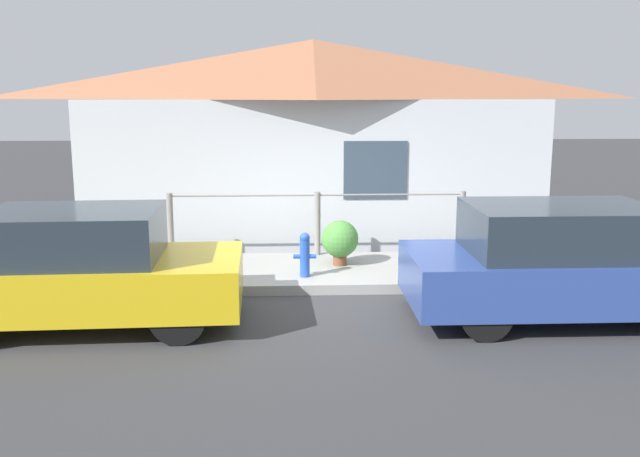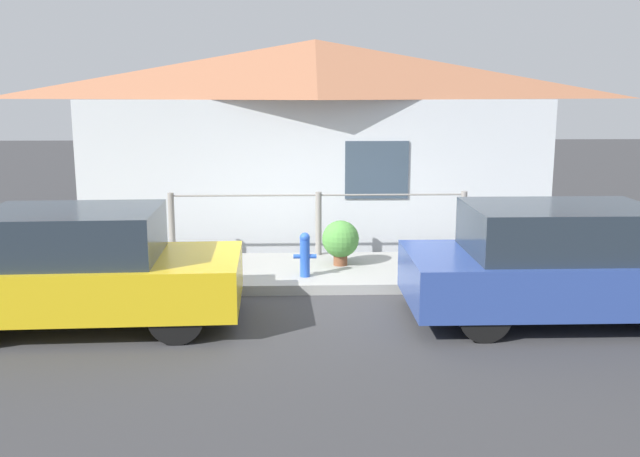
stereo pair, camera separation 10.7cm
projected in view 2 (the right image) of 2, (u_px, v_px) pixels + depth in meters
The scene contains 8 objects.
ground_plane at pixel (323, 295), 10.01m from camera, with size 60.00×60.00×0.00m, color #38383A.
sidewalk at pixel (320, 272), 10.98m from camera, with size 24.00×2.02×0.15m.
house at pixel (315, 81), 12.96m from camera, with size 8.68×2.23×3.73m.
fence at pixel (318, 220), 11.70m from camera, with size 4.90×0.10×1.05m.
car_left at pixel (84, 268), 8.65m from camera, with size 3.74×1.83×1.44m.
car_right at pixel (566, 264), 8.85m from camera, with size 4.05×1.73×1.45m.
fire_hydrant at pixel (305, 254), 10.38m from camera, with size 0.34×0.15×0.66m.
potted_plant_near_hydrant at pixel (341, 240), 11.05m from camera, with size 0.58×0.58×0.70m.
Camera 2 is at (-0.37, -9.62, 2.88)m, focal length 40.00 mm.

